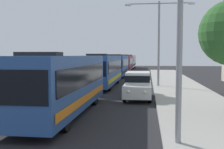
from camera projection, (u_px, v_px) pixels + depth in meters
The scene contains 9 objects.
bus_lead at pixel (63, 82), 14.31m from camera, with size 2.58×10.47×3.21m.
bus_second_in_line at pixel (103, 69), 27.17m from camera, with size 2.58×11.24×3.21m.
bus_middle at pixel (117, 65), 39.65m from camera, with size 2.58×10.57×3.21m.
bus_fourth_in_line at pixel (125, 63), 52.35m from camera, with size 2.58×10.76×3.21m.
bus_rear at pixel (129, 61), 65.38m from camera, with size 2.58×11.88×3.21m.
white_suv at pixel (138, 84), 19.42m from camera, with size 1.86×4.76×1.90m.
box_truck_oncoming at pixel (119, 60), 75.09m from camera, with size 2.35×7.27×3.15m.
streetlamp_near at pixel (180, 0), 8.93m from camera, with size 6.39×0.28×7.59m.
streetlamp_mid at pixel (159, 34), 26.27m from camera, with size 6.49×0.28×8.04m.
Camera 1 is at (3.07, -1.25, 3.08)m, focal length 44.18 mm.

